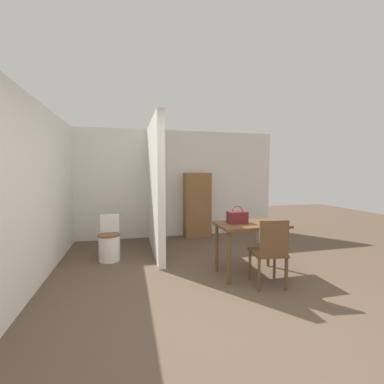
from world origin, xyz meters
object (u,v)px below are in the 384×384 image
object	(u,v)px
toilet	(110,241)
wooden_cabinet	(197,205)
dining_table	(251,231)
wooden_chair	(270,250)
space_heater	(265,232)
handbag	(237,217)

from	to	relation	value
toilet	wooden_cabinet	size ratio (longest dim) A/B	0.50
dining_table	toilet	distance (m)	2.43
wooden_cabinet	wooden_chair	bearing A→B (deg)	-85.35
toilet	space_heater	distance (m)	3.18
dining_table	handbag	distance (m)	0.28
wooden_chair	space_heater	bearing A→B (deg)	69.80
wooden_chair	wooden_cabinet	xyz separation A→B (m)	(-0.23, 2.83, 0.25)
space_heater	wooden_cabinet	bearing A→B (deg)	143.61
wooden_chair	handbag	size ratio (longest dim) A/B	3.25
dining_table	wooden_chair	distance (m)	0.48
wooden_chair	handbag	bearing A→B (deg)	124.38
toilet	handbag	size ratio (longest dim) A/B	2.67
handbag	space_heater	world-z (taller)	handbag
wooden_cabinet	handbag	bearing A→B (deg)	-90.39
dining_table	handbag	xyz separation A→B (m)	(-0.19, 0.06, 0.20)
dining_table	space_heater	world-z (taller)	dining_table
space_heater	handbag	bearing A→B (deg)	-132.55
wooden_cabinet	space_heater	size ratio (longest dim) A/B	3.04
toilet	handbag	xyz separation A→B (m)	(1.89, -1.14, 0.55)
dining_table	handbag	size ratio (longest dim) A/B	3.55
wooden_chair	toilet	size ratio (longest dim) A/B	1.22
wooden_chair	space_heater	distance (m)	2.17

